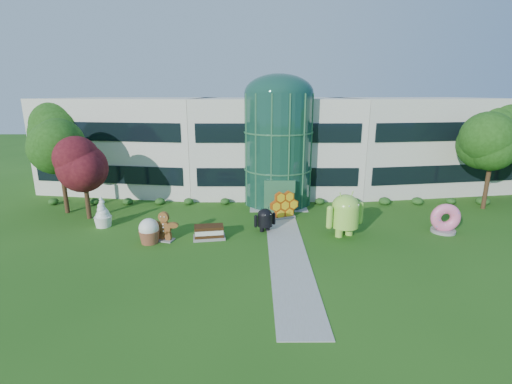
{
  "coord_description": "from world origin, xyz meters",
  "views": [
    {
      "loc": [
        -2.1,
        -21.0,
        9.89
      ],
      "look_at": [
        -1.99,
        6.0,
        2.6
      ],
      "focal_mm": 26.0,
      "sensor_mm": 36.0,
      "label": 1
    }
  ],
  "objects_px": {
    "android_green": "(345,212)",
    "android_black": "(265,218)",
    "donut": "(445,218)",
    "gingerbread": "(164,226)"
  },
  "relations": [
    {
      "from": "android_green",
      "to": "android_black",
      "type": "xyz_separation_m",
      "value": [
        -5.61,
        0.93,
        -0.77
      ]
    },
    {
      "from": "android_green",
      "to": "donut",
      "type": "height_order",
      "value": "android_green"
    },
    {
      "from": "android_black",
      "to": "donut",
      "type": "relative_size",
      "value": 0.91
    },
    {
      "from": "android_black",
      "to": "donut",
      "type": "distance_m",
      "value": 13.02
    },
    {
      "from": "android_green",
      "to": "gingerbread",
      "type": "xyz_separation_m",
      "value": [
        -12.54,
        -0.85,
        -0.72
      ]
    },
    {
      "from": "android_black",
      "to": "donut",
      "type": "height_order",
      "value": "donut"
    },
    {
      "from": "donut",
      "to": "gingerbread",
      "type": "relative_size",
      "value": 0.97
    },
    {
      "from": "android_green",
      "to": "donut",
      "type": "distance_m",
      "value": 7.47
    },
    {
      "from": "gingerbread",
      "to": "android_green",
      "type": "bearing_deg",
      "value": 19.23
    },
    {
      "from": "android_black",
      "to": "gingerbread",
      "type": "height_order",
      "value": "gingerbread"
    }
  ]
}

